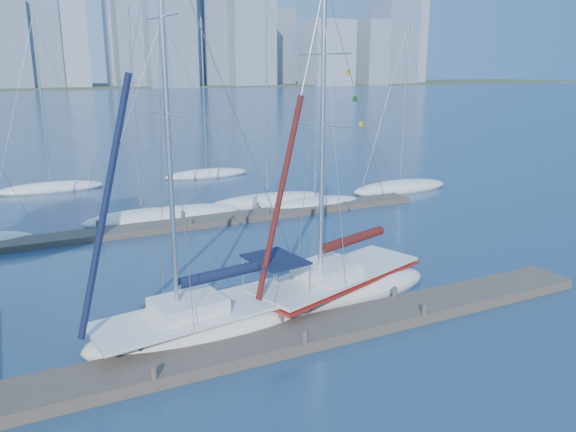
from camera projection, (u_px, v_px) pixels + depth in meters
name	position (u px, v px, depth m)	size (l,w,h in m)	color
ground	(293.00, 342.00, 19.44)	(700.00, 700.00, 0.00)	navy
near_dock	(293.00, 337.00, 19.39)	(26.00, 2.00, 0.40)	#453B32
far_dock	(203.00, 222.00, 34.12)	(30.00, 1.80, 0.36)	#453B32
far_shore	(19.00, 87.00, 296.50)	(800.00, 100.00, 1.50)	#38472D
sailboat_navy	(204.00, 306.00, 19.65)	(8.69, 3.90, 13.99)	silver
sailboat_maroon	(336.00, 274.00, 23.21)	(9.13, 5.39, 12.75)	silver
bg_boat_1	(142.00, 217.00, 34.82)	(7.42, 3.73, 13.09)	silver
bg_boat_2	(173.00, 215.00, 35.27)	(9.18, 2.76, 12.46)	silver
bg_boat_3	(268.00, 201.00, 38.98)	(9.33, 3.95, 14.02)	silver
bg_boat_4	(315.00, 204.00, 38.30)	(7.37, 3.88, 11.92)	silver
bg_boat_5	(400.00, 187.00, 43.64)	(8.78, 4.24, 12.80)	silver
bg_boat_6	(51.00, 188.00, 43.57)	(8.07, 4.95, 13.13)	silver
bg_boat_7	(207.00, 174.00, 49.40)	(7.79, 4.04, 13.67)	silver
skyline	(56.00, 15.00, 270.56)	(503.01, 51.31, 105.09)	gray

